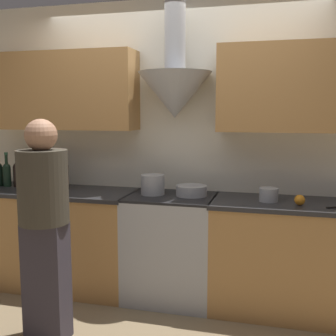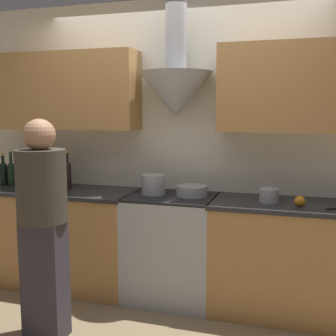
# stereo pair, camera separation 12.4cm
# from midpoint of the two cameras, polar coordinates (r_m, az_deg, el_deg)

# --- Properties ---
(ground_plane) EXTENTS (12.00, 12.00, 0.00)m
(ground_plane) POSITION_cam_midpoint_polar(r_m,az_deg,el_deg) (3.58, -0.02, -19.13)
(ground_plane) COLOR #847051
(wall_back) EXTENTS (8.40, 0.63, 2.60)m
(wall_back) POSITION_cam_midpoint_polar(r_m,az_deg,el_deg) (3.77, 1.98, 5.67)
(wall_back) COLOR silver
(wall_back) RESTS_ON ground_plane
(counter_left) EXTENTS (1.45, 0.62, 0.91)m
(counter_left) POSITION_cam_midpoint_polar(r_m,az_deg,el_deg) (4.10, -13.47, -9.02)
(counter_left) COLOR #B27F47
(counter_left) RESTS_ON ground_plane
(counter_right) EXTENTS (1.23, 0.62, 0.91)m
(counter_right) POSITION_cam_midpoint_polar(r_m,az_deg,el_deg) (3.57, 16.97, -11.65)
(counter_right) COLOR #B27F47
(counter_right) RESTS_ON ground_plane
(stove_range) EXTENTS (0.74, 0.60, 0.91)m
(stove_range) POSITION_cam_midpoint_polar(r_m,az_deg,el_deg) (3.69, 1.45, -10.63)
(stove_range) COLOR #A8AAAF
(stove_range) RESTS_ON ground_plane
(wine_bottle_0) EXTENTS (0.07, 0.07, 0.31)m
(wine_bottle_0) POSITION_cam_midpoint_polar(r_m,az_deg,el_deg) (4.36, -20.64, -0.52)
(wine_bottle_0) COLOR black
(wine_bottle_0) RESTS_ON counter_left
(wine_bottle_1) EXTENTS (0.07, 0.07, 0.33)m
(wine_bottle_1) POSITION_cam_midpoint_polar(r_m,az_deg,el_deg) (4.31, -19.69, -0.55)
(wine_bottle_1) COLOR black
(wine_bottle_1) RESTS_ON counter_left
(wine_bottle_2) EXTENTS (0.08, 0.08, 0.32)m
(wine_bottle_2) POSITION_cam_midpoint_polar(r_m,az_deg,el_deg) (4.25, -18.46, -0.57)
(wine_bottle_2) COLOR black
(wine_bottle_2) RESTS_ON counter_left
(wine_bottle_3) EXTENTS (0.07, 0.07, 0.35)m
(wine_bottle_3) POSITION_cam_midpoint_polar(r_m,az_deg,el_deg) (4.20, -17.23, -0.51)
(wine_bottle_3) COLOR black
(wine_bottle_3) RESTS_ON counter_left
(wine_bottle_4) EXTENTS (0.08, 0.08, 0.34)m
(wine_bottle_4) POSITION_cam_midpoint_polar(r_m,az_deg,el_deg) (4.15, -16.07, -0.62)
(wine_bottle_4) COLOR black
(wine_bottle_4) RESTS_ON counter_left
(wine_bottle_5) EXTENTS (0.08, 0.08, 0.34)m
(wine_bottle_5) POSITION_cam_midpoint_polar(r_m,az_deg,el_deg) (4.09, -14.96, -0.56)
(wine_bottle_5) COLOR black
(wine_bottle_5) RESTS_ON counter_left
(wine_bottle_6) EXTENTS (0.07, 0.07, 0.34)m
(wine_bottle_6) POSITION_cam_midpoint_polar(r_m,az_deg,el_deg) (4.04, -13.69, -0.65)
(wine_bottle_6) COLOR black
(wine_bottle_6) RESTS_ON counter_left
(wine_bottle_7) EXTENTS (0.07, 0.07, 0.36)m
(wine_bottle_7) POSITION_cam_midpoint_polar(r_m,az_deg,el_deg) (3.97, -12.60, -0.70)
(wine_bottle_7) COLOR black
(wine_bottle_7) RESTS_ON counter_left
(stock_pot) EXTENTS (0.20, 0.20, 0.17)m
(stock_pot) POSITION_cam_midpoint_polar(r_m,az_deg,el_deg) (3.62, -1.00, -2.25)
(stock_pot) COLOR #A8AAAF
(stock_pot) RESTS_ON stove_range
(mixing_bowl) EXTENTS (0.26, 0.26, 0.09)m
(mixing_bowl) POSITION_cam_midpoint_polar(r_m,az_deg,el_deg) (3.57, 4.26, -3.09)
(mixing_bowl) COLOR #A8AAAF
(mixing_bowl) RESTS_ON stove_range
(orange_fruit) EXTENTS (0.08, 0.08, 0.08)m
(orange_fruit) POSITION_cam_midpoint_polar(r_m,az_deg,el_deg) (3.34, 18.45, -4.27)
(orange_fruit) COLOR orange
(orange_fruit) RESTS_ON counter_right
(saucepan) EXTENTS (0.15, 0.15, 0.11)m
(saucepan) POSITION_cam_midpoint_polar(r_m,az_deg,el_deg) (3.42, 14.52, -3.61)
(saucepan) COLOR #A8AAAF
(saucepan) RESTS_ON counter_right
(person_foreground_left) EXTENTS (0.34, 0.34, 1.57)m
(person_foreground_left) POSITION_cam_midpoint_polar(r_m,az_deg,el_deg) (3.07, -15.49, -6.78)
(person_foreground_left) COLOR #38333D
(person_foreground_left) RESTS_ON ground_plane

